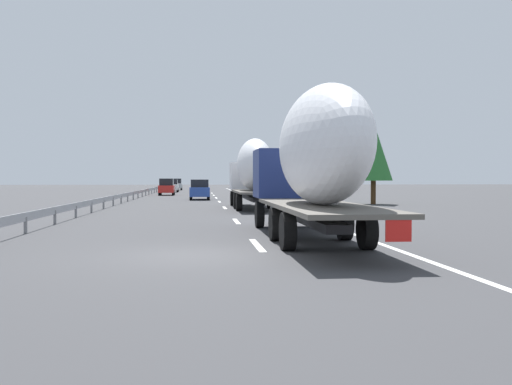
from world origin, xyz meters
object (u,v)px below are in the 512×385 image
object	(u,v)px
car_red_compact	(167,187)
car_silver_hatch	(177,184)
truck_lead	(253,170)
car_blue_sedan	(200,189)
car_white_van	(172,186)
truck_trailing	(313,158)
road_sign	(268,177)

from	to	relation	value
car_red_compact	car_silver_hatch	world-z (taller)	same
truck_lead	car_blue_sedan	bearing A→B (deg)	12.08
car_blue_sedan	car_silver_hatch	xyz separation A→B (m)	(44.90, 3.90, 0.04)
car_blue_sedan	car_white_van	xyz separation A→B (m)	(30.20, 4.01, -0.02)
truck_lead	car_silver_hatch	bearing A→B (deg)	6.87
car_blue_sedan	car_red_compact	size ratio (longest dim) A/B	1.15
truck_lead	car_white_van	size ratio (longest dim) A/B	2.74
truck_trailing	car_blue_sedan	bearing A→B (deg)	5.53
car_red_compact	car_white_van	distance (m)	15.70
car_blue_sedan	road_sign	bearing A→B (deg)	-77.83
car_silver_hatch	truck_trailing	bearing A→B (deg)	-174.78
truck_lead	road_sign	distance (m)	17.84
truck_lead	road_sign	size ratio (longest dim) A/B	3.91
car_blue_sedan	car_red_compact	distance (m)	15.00
truck_trailing	car_red_compact	xyz separation A→B (m)	(50.19, 7.31, -1.61)
car_red_compact	road_sign	distance (m)	16.76
truck_trailing	car_red_compact	bearing A→B (deg)	8.29
car_red_compact	car_white_van	bearing A→B (deg)	0.57
car_blue_sedan	car_white_van	size ratio (longest dim) A/B	1.07
car_blue_sedan	car_red_compact	xyz separation A→B (m)	(14.50, 3.86, 0.03)
car_blue_sedan	car_silver_hatch	world-z (taller)	car_silver_hatch
truck_lead	truck_trailing	world-z (taller)	truck_trailing
car_red_compact	car_silver_hatch	xyz separation A→B (m)	(30.40, 0.05, 0.00)
truck_trailing	car_silver_hatch	size ratio (longest dim) A/B	2.87
car_silver_hatch	car_white_van	bearing A→B (deg)	179.58
car_silver_hatch	car_blue_sedan	bearing A→B (deg)	-175.03
car_red_compact	road_sign	size ratio (longest dim) A/B	1.33
truck_trailing	car_silver_hatch	world-z (taller)	truck_trailing
truck_trailing	car_silver_hatch	bearing A→B (deg)	5.22
car_blue_sedan	car_white_van	world-z (taller)	car_blue_sedan
car_silver_hatch	road_sign	world-z (taller)	road_sign
truck_lead	truck_trailing	distance (m)	19.55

